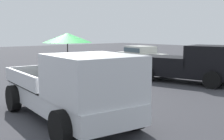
% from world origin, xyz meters
% --- Properties ---
extents(ground_plane, '(80.00, 80.00, 0.00)m').
position_xyz_m(ground_plane, '(0.00, 0.00, 0.00)').
color(ground_plane, '#38383D').
extents(pickup_truck_main, '(5.25, 2.77, 2.39)m').
position_xyz_m(pickup_truck_main, '(0.44, -0.04, 0.99)').
color(pickup_truck_main, black).
rests_on(pickup_truck_main, ground).
extents(pickup_truck_red, '(5.08, 3.00, 1.80)m').
position_xyz_m(pickup_truck_red, '(-1.31, 7.73, 0.87)').
color(pickup_truck_red, black).
rests_on(pickup_truck_red, ground).
extents(parked_sedan_near, '(4.55, 2.57, 1.33)m').
position_xyz_m(parked_sedan_near, '(-8.83, 12.35, 0.74)').
color(parked_sedan_near, black).
rests_on(parked_sedan_near, ground).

